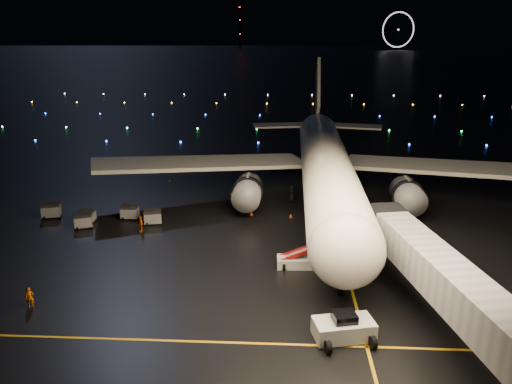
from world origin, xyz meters
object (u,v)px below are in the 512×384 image
(pushback_tug, at_px, (344,326))
(baggage_cart_0, at_px, (153,217))
(baggage_cart_2, at_px, (87,216))
(baggage_cart_4, at_px, (51,210))
(belt_loader, at_px, (300,252))
(baggage_cart_1, at_px, (130,212))
(crew_c, at_px, (141,224))
(airliner, at_px, (326,135))
(baggage_cart_3, at_px, (83,221))
(crew_a, at_px, (30,297))

(pushback_tug, bearing_deg, baggage_cart_0, 118.82)
(baggage_cart_0, relative_size, baggage_cart_2, 1.13)
(pushback_tug, height_order, baggage_cart_4, pushback_tug)
(belt_loader, bearing_deg, baggage_cart_1, 147.01)
(crew_c, height_order, baggage_cart_2, crew_c)
(pushback_tug, xyz_separation_m, baggage_cart_2, (-28.89, 23.39, -0.31))
(pushback_tug, xyz_separation_m, belt_loader, (-2.96, 12.18, 0.53))
(crew_c, xyz_separation_m, baggage_cart_4, (-12.63, 4.01, -0.02))
(baggage_cart_2, height_order, baggage_cart_4, baggage_cart_4)
(airliner, bearing_deg, baggage_cart_3, -155.04)
(airliner, bearing_deg, baggage_cart_1, -157.49)
(pushback_tug, bearing_deg, crew_a, 160.02)
(airliner, height_order, pushback_tug, airliner)
(crew_c, bearing_deg, crew_a, -39.11)
(belt_loader, relative_size, baggage_cart_0, 3.21)
(baggage_cart_1, bearing_deg, baggage_cart_2, -166.62)
(baggage_cart_3, bearing_deg, baggage_cart_0, -10.97)
(baggage_cart_0, xyz_separation_m, baggage_cart_2, (-8.29, 0.28, -0.10))
(baggage_cart_1, distance_m, baggage_cart_2, 5.13)
(baggage_cart_1, relative_size, baggage_cart_3, 1.00)
(crew_c, height_order, baggage_cart_4, crew_c)
(belt_loader, height_order, baggage_cart_3, belt_loader)
(crew_a, bearing_deg, baggage_cart_3, 64.87)
(belt_loader, height_order, baggage_cart_4, belt_loader)
(baggage_cart_4, bearing_deg, baggage_cart_3, -45.53)
(pushback_tug, distance_m, baggage_cart_0, 30.97)
(belt_loader, distance_m, crew_a, 24.87)
(baggage_cart_4, bearing_deg, airliner, 1.13)
(baggage_cart_2, bearing_deg, baggage_cart_0, -0.80)
(baggage_cart_2, bearing_deg, crew_c, -19.22)
(crew_a, height_order, baggage_cart_1, crew_a)
(crew_c, bearing_deg, baggage_cart_2, -134.03)
(baggage_cart_0, bearing_deg, baggage_cart_1, 140.08)
(pushback_tug, xyz_separation_m, baggage_cart_1, (-23.94, 24.73, -0.21))
(airliner, distance_m, baggage_cart_3, 33.46)
(baggage_cart_1, bearing_deg, crew_a, -97.63)
(crew_c, distance_m, baggage_cart_0, 2.63)
(baggage_cart_3, bearing_deg, crew_a, -105.24)
(baggage_cart_1, relative_size, baggage_cart_4, 0.93)
(belt_loader, relative_size, baggage_cart_3, 3.22)
(belt_loader, distance_m, baggage_cart_4, 33.45)
(pushback_tug, height_order, baggage_cart_1, pushback_tug)
(baggage_cart_0, bearing_deg, crew_a, -119.74)
(airliner, height_order, baggage_cart_0, airliner)
(baggage_cart_0, height_order, baggage_cart_3, baggage_cart_0)
(pushback_tug, relative_size, baggage_cart_2, 2.49)
(pushback_tug, relative_size, baggage_cart_3, 2.20)
(crew_a, distance_m, crew_c, 18.00)
(crew_c, height_order, baggage_cart_0, crew_c)
(crew_a, xyz_separation_m, crew_c, (4.79, 17.36, 0.07))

